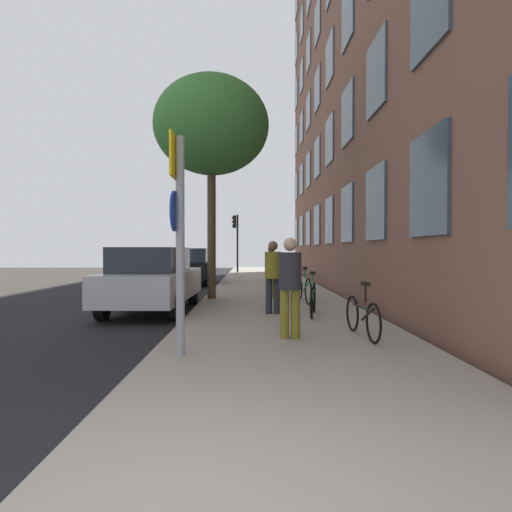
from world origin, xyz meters
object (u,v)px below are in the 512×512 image
(traffic_light, at_px, (236,233))
(pedestrian_2, at_px, (271,268))
(bicycle_1, at_px, (313,298))
(car_1, at_px, (192,266))
(bicycle_0, at_px, (362,315))
(bicycle_3, at_px, (283,283))
(bicycle_2, at_px, (304,288))
(pedestrian_0, at_px, (290,281))
(car_0, at_px, (153,279))
(pedestrian_1, at_px, (273,272))
(sign_post, at_px, (178,226))
(bicycle_5, at_px, (294,275))
(bicycle_4, at_px, (274,277))
(tree_near, at_px, (211,126))

(traffic_light, distance_m, pedestrian_2, 15.14)
(bicycle_1, distance_m, pedestrian_2, 3.48)
(car_1, bearing_deg, bicycle_0, -70.11)
(traffic_light, bearing_deg, bicycle_3, -81.35)
(bicycle_1, xyz_separation_m, bicycle_3, (-0.31, 4.80, -0.04))
(bicycle_2, distance_m, pedestrian_0, 4.99)
(car_0, bearing_deg, traffic_light, 84.98)
(traffic_light, xyz_separation_m, car_1, (-1.71, -8.10, -1.80))
(pedestrian_0, height_order, pedestrian_2, pedestrian_0)
(pedestrian_2, relative_size, car_0, 0.35)
(bicycle_1, relative_size, pedestrian_1, 1.01)
(sign_post, height_order, bicycle_5, sign_post)
(bicycle_3, bearing_deg, car_1, 124.79)
(car_1, bearing_deg, pedestrian_1, -72.14)
(bicycle_4, bearing_deg, car_1, 140.01)
(bicycle_1, bearing_deg, tree_near, 127.00)
(pedestrian_2, bearing_deg, bicycle_1, -77.08)
(bicycle_5, bearing_deg, bicycle_3, -99.80)
(bicycle_1, distance_m, bicycle_5, 9.61)
(tree_near, distance_m, bicycle_2, 5.49)
(bicycle_1, relative_size, pedestrian_2, 1.06)
(bicycle_0, bearing_deg, sign_post, -157.63)
(bicycle_2, height_order, pedestrian_1, pedestrian_1)
(bicycle_0, relative_size, bicycle_2, 0.96)
(bicycle_0, height_order, car_0, car_0)
(bicycle_2, distance_m, pedestrian_1, 2.40)
(bicycle_3, relative_size, pedestrian_1, 0.97)
(tree_near, xyz_separation_m, bicycle_0, (3.03, -5.78, -4.75))
(sign_post, bearing_deg, traffic_light, 90.01)
(bicycle_3, bearing_deg, sign_post, -103.78)
(sign_post, distance_m, pedestrian_1, 4.21)
(pedestrian_0, distance_m, car_0, 5.03)
(tree_near, relative_size, car_0, 1.46)
(sign_post, relative_size, pedestrian_2, 1.93)
(traffic_light, bearing_deg, car_0, -95.02)
(traffic_light, bearing_deg, bicycle_1, -82.63)
(bicycle_1, bearing_deg, bicycle_3, 93.73)
(tree_near, distance_m, car_1, 8.27)
(bicycle_1, distance_m, pedestrian_1, 1.07)
(car_1, bearing_deg, bicycle_5, -7.69)
(pedestrian_2, bearing_deg, bicycle_3, 72.38)
(pedestrian_1, relative_size, pedestrian_2, 1.05)
(bicycle_4, relative_size, pedestrian_2, 1.04)
(car_1, bearing_deg, pedestrian_2, -64.25)
(pedestrian_2, bearing_deg, car_0, -148.03)
(tree_near, distance_m, bicycle_0, 8.07)
(bicycle_1, distance_m, car_1, 11.01)
(bicycle_5, xyz_separation_m, car_0, (-4.37, -8.17, 0.37))
(pedestrian_2, bearing_deg, bicycle_5, 78.35)
(car_0, bearing_deg, bicycle_5, 61.84)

